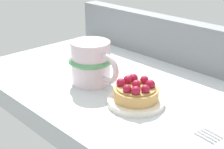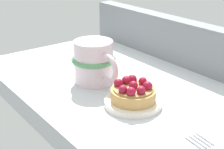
# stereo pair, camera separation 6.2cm
# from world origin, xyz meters

# --- Properties ---
(ground_plane) EXTENTS (0.76, 0.40, 0.04)m
(ground_plane) POSITION_xyz_m (0.00, 0.00, -0.02)
(ground_plane) COLOR silver
(window_rail_back) EXTENTS (0.74, 0.04, 0.10)m
(window_rail_back) POSITION_xyz_m (0.00, 0.18, 0.05)
(window_rail_back) COLOR gray
(window_rail_back) RESTS_ON ground_plane
(dessert_plate) EXTENTS (0.10, 0.10, 0.01)m
(dessert_plate) POSITION_xyz_m (0.02, -0.05, 0.00)
(dessert_plate) COLOR silver
(dessert_plate) RESTS_ON ground_plane
(raspberry_tart) EXTENTS (0.08, 0.08, 0.04)m
(raspberry_tart) POSITION_xyz_m (0.02, -0.05, 0.03)
(raspberry_tart) COLOR tan
(raspberry_tart) RESTS_ON dessert_plate
(coffee_mug) EXTENTS (0.12, 0.09, 0.09)m
(coffee_mug) POSITION_xyz_m (-0.10, -0.05, 0.04)
(coffee_mug) COLOR silver
(coffee_mug) RESTS_ON ground_plane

